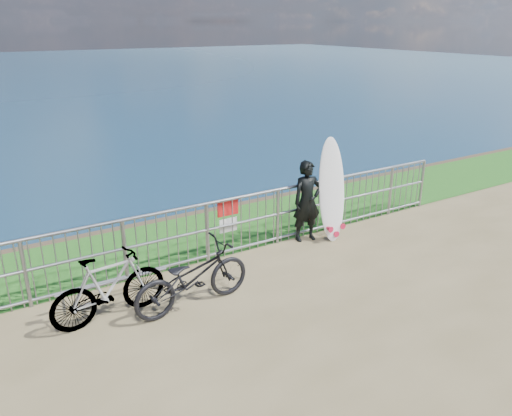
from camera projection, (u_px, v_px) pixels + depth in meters
grass_strip at (207, 234)px, 10.18m from camera, size 120.00×120.00×0.00m
railing at (233, 225)px, 9.11m from camera, size 10.06×0.10×1.13m
surfer at (307, 201)px, 9.67m from camera, size 0.64×0.48×1.61m
surfboard at (332, 194)px, 9.68m from camera, size 0.64×0.60×2.04m
bicycle_near at (192, 277)px, 7.44m from camera, size 1.94×0.82×1.00m
bicycle_far at (109, 287)px, 7.12m from camera, size 1.76×0.66×1.03m
bike_rack at (113, 284)px, 7.66m from camera, size 1.71×0.05×0.36m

